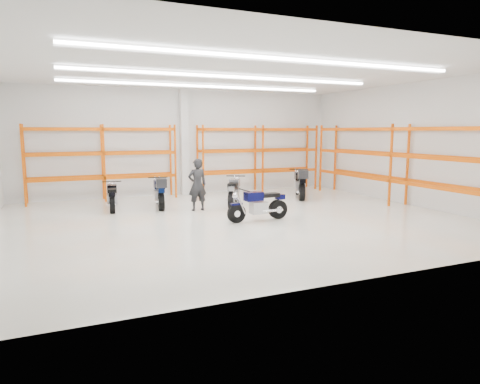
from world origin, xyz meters
name	(u,v)px	position (x,y,z in m)	size (l,w,h in m)	color
ground	(236,219)	(0.00, 0.00, 0.00)	(14.00, 14.00, 0.00)	beige
room_shell	(236,113)	(0.00, 0.03, 3.28)	(14.02, 12.02, 4.51)	white
motorcycle_main	(261,206)	(0.61, -0.46, 0.47)	(2.04, 0.68, 1.00)	black
motorcycle_back_a	(112,197)	(-3.38, 3.12, 0.45)	(0.66, 1.96, 0.96)	black
motorcycle_back_b	(160,193)	(-1.75, 2.95, 0.55)	(0.74, 2.22, 1.14)	black
motorcycle_back_c	(234,192)	(0.87, 2.33, 0.50)	(1.20, 1.95, 1.06)	black
motorcycle_back_d	(300,184)	(4.03, 2.87, 0.60)	(1.29, 2.30, 1.25)	black
standing_man	(197,185)	(-0.66, 1.91, 0.90)	(0.66, 0.43, 1.80)	black
structural_column	(184,143)	(0.00, 5.82, 2.25)	(0.32, 0.32, 4.50)	white
pallet_racking_back_left	(103,155)	(-3.40, 5.48, 1.79)	(5.67, 0.87, 3.00)	#E35E00
pallet_racking_back_right	(259,152)	(3.40, 5.48, 1.79)	(5.67, 0.87, 3.00)	#E35E00
pallet_racking_side	(400,157)	(6.48, 0.00, 1.81)	(0.87, 9.07, 3.00)	#E35E00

